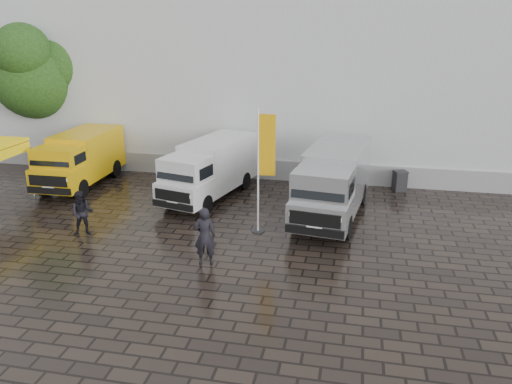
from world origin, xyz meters
TOP-DOWN VIEW (x-y plane):
  - ground at (0.00, 0.00)m, footprint 120.00×120.00m
  - exhibition_hall at (2.00, 16.00)m, footprint 44.00×16.00m
  - hall_plinth at (2.00, 7.95)m, footprint 44.00×0.15m
  - van_yellow at (-9.15, 5.14)m, footprint 2.16×5.44m
  - van_white at (-2.57, 4.70)m, footprint 3.26×6.09m
  - van_silver at (2.94, 3.45)m, footprint 2.94×6.59m
  - flagpole at (0.49, 1.32)m, footprint 0.88×0.50m
  - tree at (-13.29, 8.44)m, footprint 4.35×4.36m
  - wheelie_bin at (5.85, 7.40)m, footprint 0.74×0.74m
  - person_front at (-0.85, -1.64)m, footprint 0.80×0.62m
  - person_tent at (-5.97, -0.27)m, footprint 1.00×0.90m

SIDE VIEW (x-z plane):
  - ground at x=0.00m, z-range 0.00..0.00m
  - wheelie_bin at x=5.85m, z-range 0.00..0.96m
  - hall_plinth at x=2.00m, z-range 0.00..1.00m
  - person_tent at x=-5.97m, z-range 0.00..1.70m
  - person_front at x=-0.85m, z-range 0.00..1.96m
  - van_yellow at x=-9.15m, z-range 0.00..2.49m
  - van_white at x=-2.57m, z-range 0.00..2.51m
  - van_silver at x=2.94m, z-range 0.00..2.76m
  - flagpole at x=0.49m, z-range 0.25..4.91m
  - tree at x=-13.29m, z-range 1.11..8.92m
  - exhibition_hall at x=2.00m, z-range 0.00..12.00m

